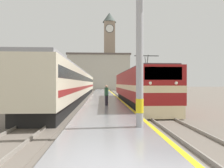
# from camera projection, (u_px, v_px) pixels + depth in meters

# --- Properties ---
(ground_plane) EXTENTS (200.00, 200.00, 0.00)m
(ground_plane) POSITION_uv_depth(u_px,v_px,m) (103.00, 97.00, 34.72)
(ground_plane) COLOR #70665B
(platform) EXTENTS (3.82, 140.00, 0.43)m
(platform) POSITION_uv_depth(u_px,v_px,m) (104.00, 98.00, 29.73)
(platform) COLOR gray
(platform) RESTS_ON ground
(rail_track_near) EXTENTS (2.83, 140.00, 0.16)m
(rail_track_near) POSITION_uv_depth(u_px,v_px,m) (128.00, 100.00, 29.91)
(rail_track_near) COLOR #70665B
(rail_track_near) RESTS_ON ground
(rail_track_far) EXTENTS (2.84, 140.00, 0.16)m
(rail_track_far) POSITION_uv_depth(u_px,v_px,m) (75.00, 100.00, 29.53)
(rail_track_far) COLOR #70665B
(rail_track_far) RESTS_ON ground
(locomotive_train) EXTENTS (2.92, 19.61, 4.58)m
(locomotive_train) POSITION_uv_depth(u_px,v_px,m) (137.00, 87.00, 22.93)
(locomotive_train) COLOR black
(locomotive_train) RESTS_ON ground
(passenger_train) EXTENTS (2.92, 48.60, 3.92)m
(passenger_train) POSITION_uv_depth(u_px,v_px,m) (78.00, 84.00, 34.13)
(passenger_train) COLOR black
(passenger_train) RESTS_ON ground
(catenary_mast) EXTENTS (2.47, 0.33, 8.51)m
(catenary_mast) POSITION_uv_depth(u_px,v_px,m) (141.00, 29.00, 9.23)
(catenary_mast) COLOR #9E9EA3
(catenary_mast) RESTS_ON platform
(person_on_platform) EXTENTS (0.34, 0.34, 1.70)m
(person_on_platform) POSITION_uv_depth(u_px,v_px,m) (106.00, 95.00, 18.16)
(person_on_platform) COLOR #23232D
(person_on_platform) RESTS_ON platform
(clock_tower) EXTENTS (4.77, 4.77, 27.43)m
(clock_tower) POSITION_uv_depth(u_px,v_px,m) (109.00, 49.00, 77.72)
(clock_tower) COLOR gray
(clock_tower) RESTS_ON ground
(station_building) EXTENTS (20.02, 7.03, 11.64)m
(station_building) POSITION_uv_depth(u_px,v_px,m) (99.00, 72.00, 70.30)
(station_building) COLOR #B7B2A3
(station_building) RESTS_ON ground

